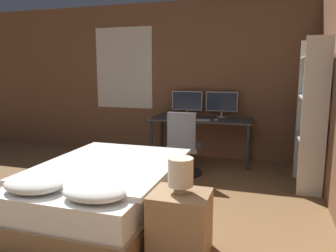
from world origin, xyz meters
TOP-DOWN VIEW (x-y plane):
  - wall_back at (-0.02, 4.09)m, footprint 12.00×0.08m
  - bed at (-0.18, 1.43)m, footprint 1.41×2.03m
  - nightstand at (0.80, 0.88)m, footprint 0.48×0.42m
  - bedside_lamp at (0.80, 0.88)m, footprint 0.21×0.21m
  - desk at (0.39, 3.69)m, footprint 1.67×0.65m
  - monitor_left at (0.09, 3.92)m, footprint 0.53×0.16m
  - monitor_right at (0.69, 3.92)m, footprint 0.53×0.16m
  - keyboard at (0.39, 3.47)m, footprint 0.38×0.13m
  - computer_mouse at (0.67, 3.47)m, footprint 0.07×0.05m
  - office_chair at (0.30, 2.94)m, footprint 0.52×0.52m
  - bookshelf at (1.98, 2.87)m, footprint 0.30×0.74m

SIDE VIEW (x-z plane):
  - bed at x=-0.18m, z-range -0.04..0.57m
  - nightstand at x=0.80m, z-range 0.00..0.54m
  - office_chair at x=0.30m, z-range -0.10..0.84m
  - desk at x=0.39m, z-range 0.29..1.03m
  - bedside_lamp at x=0.80m, z-range 0.57..0.86m
  - keyboard at x=0.39m, z-range 0.74..0.76m
  - computer_mouse at x=0.67m, z-range 0.74..0.78m
  - monitor_left at x=0.09m, z-range 0.77..1.20m
  - monitor_right at x=0.69m, z-range 0.77..1.20m
  - bookshelf at x=1.98m, z-range 0.11..2.04m
  - wall_back at x=-0.02m, z-range 0.00..2.70m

